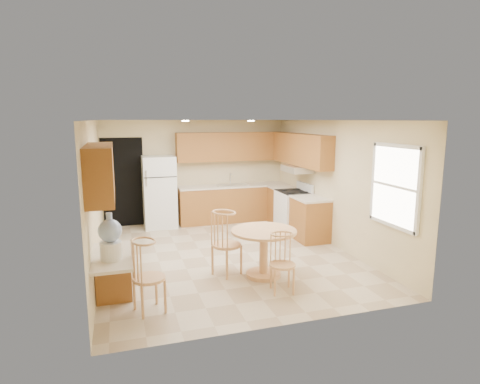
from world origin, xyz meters
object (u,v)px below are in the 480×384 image
object	(u,v)px
stove	(293,210)
dining_table	(264,246)
chair_table_a	(228,238)
chair_desk	(149,271)
water_crock	(110,239)
refrigerator	(159,192)
chair_table_b	(285,259)

from	to	relation	value
stove	dining_table	size ratio (longest dim) A/B	1.04
dining_table	chair_table_a	world-z (taller)	chair_table_a
stove	chair_table_a	distance (m)	3.09
chair_desk	water_crock	world-z (taller)	water_crock
refrigerator	chair_table_b	size ratio (longest dim) A/B	1.92
dining_table	chair_table_b	bearing A→B (deg)	-86.10
stove	water_crock	size ratio (longest dim) A/B	1.80
dining_table	chair_table_a	size ratio (longest dim) A/B	0.99
refrigerator	water_crock	bearing A→B (deg)	-103.82
chair_desk	chair_table_a	bearing A→B (deg)	109.20
dining_table	water_crock	bearing A→B (deg)	-163.44
chair_desk	dining_table	bearing A→B (deg)	96.66
stove	dining_table	bearing A→B (deg)	-124.23
refrigerator	stove	bearing A→B (deg)	-22.99
dining_table	water_crock	world-z (taller)	water_crock
refrigerator	water_crock	xyz separation A→B (m)	(-1.05, -4.27, 0.20)
dining_table	chair_desk	distance (m)	2.03
water_crock	dining_table	bearing A→B (deg)	16.56
dining_table	chair_table_a	distance (m)	0.59
chair_desk	water_crock	xyz separation A→B (m)	(-0.45, 0.10, 0.45)
stove	chair_desk	world-z (taller)	stove
dining_table	water_crock	xyz separation A→B (m)	(-2.32, -0.69, 0.53)
refrigerator	chair_table_b	xyz separation A→B (m)	(1.32, -4.31, -0.31)
refrigerator	water_crock	size ratio (longest dim) A/B	2.78
chair_desk	stove	bearing A→B (deg)	115.88
refrigerator	chair_desk	distance (m)	4.42
chair_table_a	chair_desk	size ratio (longest dim) A/B	1.08
stove	chair_desk	xyz separation A→B (m)	(-3.47, -3.15, 0.13)
stove	chair_table_a	bearing A→B (deg)	-134.28
stove	water_crock	world-z (taller)	water_crock
dining_table	chair_desk	world-z (taller)	chair_desk
stove	chair_table_b	world-z (taller)	stove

